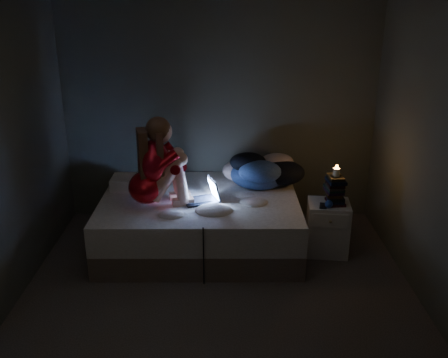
{
  "coord_description": "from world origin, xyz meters",
  "views": [
    {
      "loc": [
        0.04,
        -3.77,
        2.59
      ],
      "look_at": [
        0.05,
        1.0,
        0.8
      ],
      "focal_mm": 40.12,
      "sensor_mm": 36.0,
      "label": 1
    }
  ],
  "objects_px": {
    "woman": "(145,162)",
    "phone": "(324,206)",
    "bed": "(200,221)",
    "nightstand": "(327,228)",
    "candle": "(336,171)",
    "laptop": "(200,190)"
  },
  "relations": [
    {
      "from": "woman",
      "to": "phone",
      "type": "height_order",
      "value": "woman"
    },
    {
      "from": "bed",
      "to": "nightstand",
      "type": "relative_size",
      "value": 3.66
    },
    {
      "from": "nightstand",
      "to": "candle",
      "type": "distance_m",
      "value": 0.63
    },
    {
      "from": "woman",
      "to": "candle",
      "type": "height_order",
      "value": "woman"
    },
    {
      "from": "woman",
      "to": "laptop",
      "type": "bearing_deg",
      "value": -6.47
    },
    {
      "from": "woman",
      "to": "phone",
      "type": "xyz_separation_m",
      "value": [
        1.78,
        -0.04,
        -0.45
      ]
    },
    {
      "from": "bed",
      "to": "laptop",
      "type": "height_order",
      "value": "laptop"
    },
    {
      "from": "nightstand",
      "to": "woman",
      "type": "bearing_deg",
      "value": -172.32
    },
    {
      "from": "nightstand",
      "to": "laptop",
      "type": "bearing_deg",
      "value": -175.14
    },
    {
      "from": "laptop",
      "to": "candle",
      "type": "height_order",
      "value": "candle"
    },
    {
      "from": "bed",
      "to": "nightstand",
      "type": "xyz_separation_m",
      "value": [
        1.34,
        -0.17,
        -0.0
      ]
    },
    {
      "from": "woman",
      "to": "bed",
      "type": "bearing_deg",
      "value": 7.72
    },
    {
      "from": "phone",
      "to": "woman",
      "type": "bearing_deg",
      "value": -174.69
    },
    {
      "from": "woman",
      "to": "nightstand",
      "type": "bearing_deg",
      "value": -13.46
    },
    {
      "from": "candle",
      "to": "bed",
      "type": "bearing_deg",
      "value": 173.48
    },
    {
      "from": "woman",
      "to": "candle",
      "type": "distance_m",
      "value": 1.9
    },
    {
      "from": "laptop",
      "to": "phone",
      "type": "height_order",
      "value": "laptop"
    },
    {
      "from": "laptop",
      "to": "phone",
      "type": "relative_size",
      "value": 2.52
    },
    {
      "from": "bed",
      "to": "phone",
      "type": "distance_m",
      "value": 1.32
    },
    {
      "from": "nightstand",
      "to": "phone",
      "type": "relative_size",
      "value": 4.0
    },
    {
      "from": "woman",
      "to": "laptop",
      "type": "height_order",
      "value": "woman"
    },
    {
      "from": "candle",
      "to": "woman",
      "type": "bearing_deg",
      "value": -178.24
    }
  ]
}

